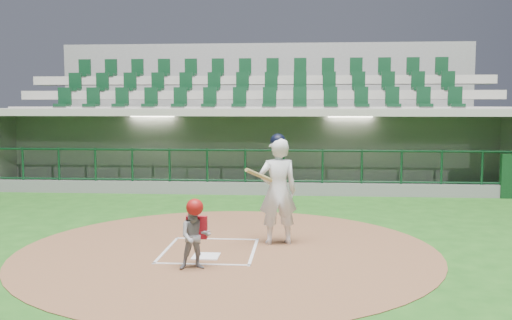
{
  "coord_description": "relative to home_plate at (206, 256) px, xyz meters",
  "views": [
    {
      "loc": [
        1.54,
        -9.76,
        2.49
      ],
      "look_at": [
        0.57,
        2.6,
        1.3
      ],
      "focal_mm": 40.0,
      "sensor_mm": 36.0,
      "label": 1
    }
  ],
  "objects": [
    {
      "name": "catcher",
      "position": [
        -0.05,
        -0.68,
        0.53
      ],
      "size": [
        0.56,
        0.48,
        1.08
      ],
      "color": "gray",
      "rests_on": "dirt_circle"
    },
    {
      "name": "batter_box_chalk",
      "position": [
        0.0,
        0.4,
        -0.0
      ],
      "size": [
        1.55,
        1.8,
        0.01
      ],
      "color": "white",
      "rests_on": "ground"
    },
    {
      "name": "dirt_circle",
      "position": [
        0.3,
        0.5,
        -0.02
      ],
      "size": [
        7.2,
        7.2,
        0.01
      ],
      "primitive_type": "cylinder",
      "color": "brown",
      "rests_on": "ground"
    },
    {
      "name": "home_plate",
      "position": [
        0.0,
        0.0,
        0.0
      ],
      "size": [
        0.43,
        0.43,
        0.02
      ],
      "primitive_type": "cube",
      "color": "white",
      "rests_on": "dirt_circle"
    },
    {
      "name": "seating_deck",
      "position": [
        0.0,
        11.61,
        1.4
      ],
      "size": [
        17.0,
        6.72,
        5.15
      ],
      "color": "gray",
      "rests_on": "ground"
    },
    {
      "name": "ground",
      "position": [
        0.0,
        0.7,
        -0.02
      ],
      "size": [
        120.0,
        120.0,
        0.0
      ],
      "primitive_type": "plane",
      "color": "#1B4E16",
      "rests_on": "ground"
    },
    {
      "name": "batter",
      "position": [
        1.13,
        1.01,
        0.97
      ],
      "size": [
        0.93,
        0.94,
        1.98
      ],
      "color": "white",
      "rests_on": "dirt_circle"
    },
    {
      "name": "dugout_structure",
      "position": [
        0.12,
        8.51,
        0.94
      ],
      "size": [
        16.4,
        3.7,
        3.0
      ],
      "color": "slate",
      "rests_on": "ground"
    }
  ]
}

